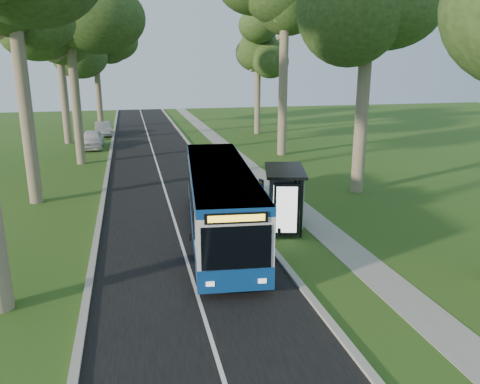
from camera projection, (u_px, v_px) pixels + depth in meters
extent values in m
plane|color=#2E541A|center=(262.00, 238.00, 20.32)|extent=(120.00, 120.00, 0.00)
cube|color=black|center=(163.00, 185.00, 28.92)|extent=(7.00, 100.00, 0.02)
cube|color=#9E9B93|center=(219.00, 181.00, 29.68)|extent=(0.25, 100.00, 0.12)
cube|color=#9E9B93|center=(105.00, 188.00, 28.13)|extent=(0.25, 100.00, 0.12)
cube|color=white|center=(163.00, 185.00, 28.91)|extent=(0.12, 100.00, 0.00)
cube|color=gray|center=(264.00, 180.00, 30.36)|extent=(1.50, 100.00, 0.02)
cube|color=white|center=(220.00, 199.00, 19.99)|extent=(3.62, 11.84, 2.77)
cube|color=navy|center=(220.00, 221.00, 20.25)|extent=(3.65, 11.87, 0.78)
cube|color=navy|center=(220.00, 171.00, 19.66)|extent=(3.65, 11.87, 0.31)
cube|color=black|center=(256.00, 247.00, 14.47)|extent=(2.18, 0.28, 1.41)
cube|color=yellow|center=(256.00, 217.00, 14.18)|extent=(1.74, 0.20, 0.21)
cube|color=black|center=(255.00, 285.00, 14.90)|extent=(2.33, 0.36, 0.29)
cylinder|color=black|center=(209.00, 261.00, 16.70)|extent=(0.37, 1.03, 1.01)
cylinder|color=black|center=(268.00, 255.00, 17.19)|extent=(0.37, 1.03, 1.01)
cylinder|color=black|center=(186.00, 205.00, 23.26)|extent=(0.37, 1.03, 1.01)
cylinder|color=black|center=(229.00, 202.00, 23.74)|extent=(0.37, 1.03, 1.01)
cylinder|color=gray|center=(261.00, 203.00, 21.48)|extent=(0.07, 0.07, 2.27)
cube|color=navy|center=(261.00, 185.00, 21.26)|extent=(0.16, 0.31, 0.56)
cylinder|color=yellow|center=(261.00, 183.00, 21.21)|extent=(0.09, 0.19, 0.20)
cube|color=white|center=(261.00, 199.00, 21.43)|extent=(0.16, 0.27, 0.36)
cube|color=black|center=(308.00, 207.00, 20.21)|extent=(0.13, 0.13, 2.62)
cube|color=black|center=(288.00, 191.00, 22.72)|extent=(0.13, 0.13, 2.62)
cube|color=black|center=(285.00, 170.00, 20.96)|extent=(2.48, 3.52, 0.13)
cube|color=silver|center=(299.00, 196.00, 21.46)|extent=(0.71, 2.59, 2.09)
cube|color=black|center=(295.00, 209.00, 19.95)|extent=(1.11, 0.44, 2.30)
cube|color=white|center=(296.00, 210.00, 19.87)|extent=(0.87, 0.24, 2.04)
cube|color=black|center=(288.00, 214.00, 21.91)|extent=(0.86, 1.92, 0.06)
cylinder|color=black|center=(272.00, 214.00, 21.93)|extent=(0.55, 0.55, 0.98)
cylinder|color=black|center=(273.00, 203.00, 21.79)|extent=(0.59, 0.59, 0.05)
imported|color=silver|center=(92.00, 139.00, 41.40)|extent=(1.91, 4.67, 1.59)
imported|color=#97999E|center=(103.00, 129.00, 48.60)|extent=(2.03, 4.43, 1.41)
cylinder|color=#7A6B56|center=(24.00, 96.00, 23.97)|extent=(0.69, 0.69, 11.39)
cylinder|color=#7A6B56|center=(75.00, 94.00, 33.82)|extent=(0.65, 0.65, 10.31)
ellipsoid|color=#294018|center=(68.00, 14.00, 32.37)|extent=(5.20, 5.20, 7.07)
cylinder|color=#7A6B56|center=(62.00, 77.00, 42.51)|extent=(0.71, 0.71, 12.14)
ellipsoid|color=#294018|center=(55.00, 2.00, 40.80)|extent=(5.20, 5.20, 8.32)
cylinder|color=#7A6B56|center=(98.00, 84.00, 52.73)|extent=(0.65, 0.65, 9.98)
ellipsoid|color=#294018|center=(94.00, 35.00, 51.32)|extent=(5.20, 5.20, 6.85)
cylinder|color=#7A6B56|center=(364.00, 81.00, 25.91)|extent=(0.72, 0.72, 12.70)
cylinder|color=#7A6B56|center=(283.00, 77.00, 37.05)|extent=(0.71, 0.71, 12.41)
cylinder|color=#7A6B56|center=(258.00, 90.00, 48.99)|extent=(0.62, 0.62, 9.25)
ellipsoid|color=#294018|center=(258.00, 41.00, 47.69)|extent=(5.20, 5.20, 6.34)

